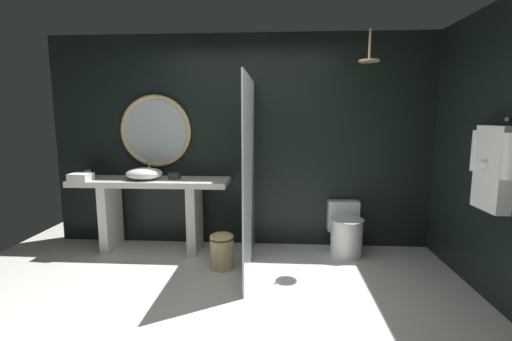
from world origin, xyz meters
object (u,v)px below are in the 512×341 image
tissue_box (174,176)px  waste_bin (222,250)px  vessel_sink (144,174)px  rain_shower_head (369,58)px  tumbler_cup (88,174)px  round_wall_mirror (156,131)px  toilet (345,230)px  folded_hand_towel (81,177)px  hanging_bathrobe (494,164)px

tissue_box → waste_bin: bearing=-38.4°
vessel_sink → rain_shower_head: rain_shower_head is taller
tumbler_cup → round_wall_mirror: size_ratio=0.11×
tumbler_cup → toilet: tumbler_cup is taller
vessel_sink → folded_hand_towel: size_ratio=1.88×
waste_bin → round_wall_mirror: bearing=141.8°
round_wall_mirror → waste_bin: 1.71m
vessel_sink → waste_bin: 1.32m
vessel_sink → tumbler_cup: (-0.74, 0.07, -0.02)m
toilet → tumbler_cup: bearing=179.8°
vessel_sink → tissue_box: size_ratio=3.47×
folded_hand_towel → round_wall_mirror: bearing=27.2°
hanging_bathrobe → waste_bin: hanging_bathrobe is taller
vessel_sink → hanging_bathrobe: hanging_bathrobe is taller
tissue_box → hanging_bathrobe: size_ratio=0.16×
hanging_bathrobe → tissue_box: bearing=159.9°
round_wall_mirror → hanging_bathrobe: (3.29, -1.32, -0.21)m
rain_shower_head → vessel_sink: bearing=175.5°
vessel_sink → folded_hand_towel: 0.72m
vessel_sink → folded_hand_towel: bearing=-170.4°
tissue_box → hanging_bathrobe: hanging_bathrobe is taller
rain_shower_head → toilet: bearing=115.2°
tumbler_cup → folded_hand_towel: bearing=-83.1°
tumbler_cup → waste_bin: bearing=-16.9°
tumbler_cup → waste_bin: (1.72, -0.53, -0.73)m
hanging_bathrobe → waste_bin: bearing=165.9°
vessel_sink → waste_bin: size_ratio=1.11×
toilet → waste_bin: bearing=-159.8°
tissue_box → hanging_bathrobe: bearing=-20.1°
toilet → round_wall_mirror: bearing=174.7°
folded_hand_towel → tumbler_cup: bearing=96.9°
tissue_box → waste_bin: tissue_box is taller
toilet → folded_hand_towel: (-3.10, -0.18, 0.64)m
tumbler_cup → waste_bin: tumbler_cup is taller
rain_shower_head → folded_hand_towel: rain_shower_head is taller
tumbler_cup → tissue_box: 1.08m
round_wall_mirror → rain_shower_head: bearing=-11.0°
vessel_sink → tissue_box: 0.35m
tissue_box → toilet: (2.04, 0.00, -0.63)m
hanging_bathrobe → tumbler_cup: bearing=164.7°
hanging_bathrobe → toilet: bearing=131.1°
rain_shower_head → hanging_bathrobe: bearing=-45.2°
hanging_bathrobe → waste_bin: 2.65m
rain_shower_head → waste_bin: 2.54m
waste_bin → tumbler_cup: bearing=163.1°
tumbler_cup → vessel_sink: bearing=-5.6°
vessel_sink → tissue_box: bearing=9.3°
tumbler_cup → folded_hand_towel: 0.19m
rain_shower_head → tumbler_cup: bearing=175.2°
tissue_box → vessel_sink: bearing=-170.7°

